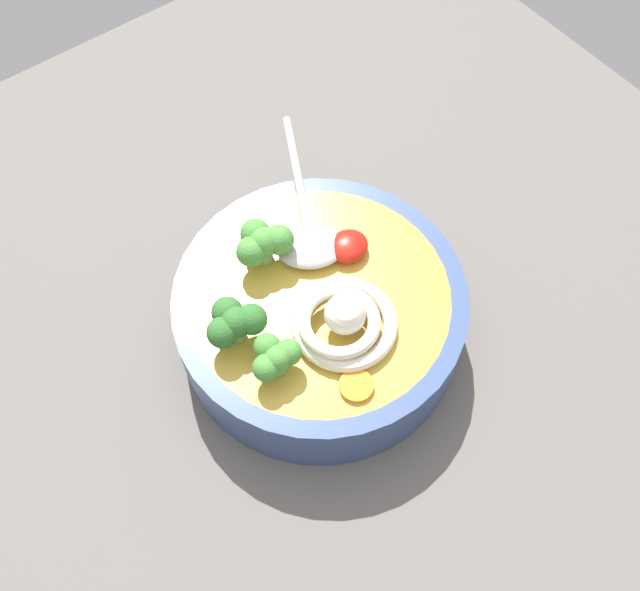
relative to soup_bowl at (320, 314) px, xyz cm
name	(u,v)px	position (x,y,z in cm)	size (l,w,h in cm)	color
table_slab	(311,392)	(3.73, 3.57, -5.56)	(102.47, 102.47, 4.06)	#5B5651
soup_bowl	(320,314)	(0.00, 0.00, 0.00)	(25.18, 25.18, 6.83)	#334775
noodle_pile	(342,320)	(0.35, 3.45, 4.51)	(9.63, 9.44, 3.87)	silver
soup_spoon	(309,234)	(-2.68, -5.14, 4.10)	(10.97, 16.82, 1.60)	#B7B7BC
chili_sauce_dollop	(348,246)	(-4.62, -2.09, 4.12)	(3.62, 3.26, 1.63)	#B2190F
broccoli_floret_beside_chili	(234,322)	(7.68, -1.02, 5.78)	(4.99, 4.29, 3.95)	#7A9E60
broccoli_floret_front	(262,242)	(1.62, -5.87, 5.82)	(5.08, 4.37, 4.02)	#7A9E60
broccoli_floret_left	(274,355)	(6.81, 3.07, 5.42)	(4.27, 3.67, 3.38)	#7A9E60
carrot_slice_beside_noodles	(364,302)	(-2.48, 2.76, 3.51)	(2.96, 2.96, 0.41)	orange
carrot_slice_center	(356,386)	(2.73, 8.33, 3.54)	(2.76, 2.76, 0.47)	orange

